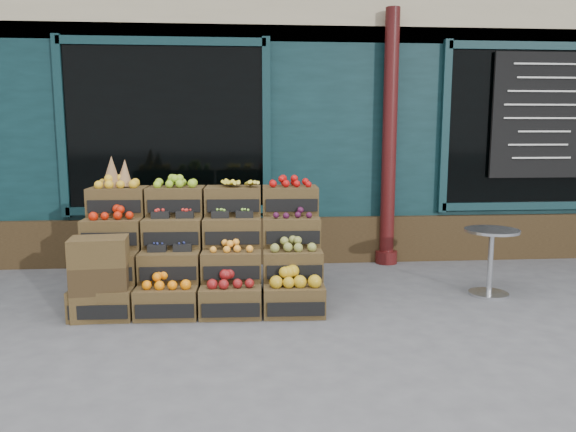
{
  "coord_description": "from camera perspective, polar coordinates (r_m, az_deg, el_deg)",
  "views": [
    {
      "loc": [
        -0.67,
        -4.96,
        1.74
      ],
      "look_at": [
        -0.2,
        0.7,
        0.85
      ],
      "focal_mm": 35.0,
      "sensor_mm": 36.0,
      "label": 1
    }
  ],
  "objects": [
    {
      "name": "shopkeeper",
      "position": [
        8.06,
        -11.96,
        3.38
      ],
      "size": [
        0.78,
        0.58,
        1.98
      ],
      "primitive_type": "imported",
      "rotation": [
        0.0,
        0.0,
        3.29
      ],
      "color": "#1E6A39",
      "rests_on": "ground"
    },
    {
      "name": "bistro_table",
      "position": [
        6.24,
        19.9,
        -3.67
      ],
      "size": [
        0.56,
        0.56,
        0.7
      ],
      "rotation": [
        0.0,
        0.0,
        0.14
      ],
      "color": "#B4B5BB",
      "rests_on": "ground"
    },
    {
      "name": "crate_display",
      "position": [
        5.75,
        -8.63,
        -4.13
      ],
      "size": [
        2.38,
        1.22,
        1.47
      ],
      "rotation": [
        0.0,
        0.0,
        -0.04
      ],
      "color": "#44331B",
      "rests_on": "ground"
    },
    {
      "name": "ground",
      "position": [
        5.3,
        2.83,
        -10.27
      ],
      "size": [
        60.0,
        60.0,
        0.0
      ],
      "primitive_type": "plane",
      "color": "#4C4C4F",
      "rests_on": "ground"
    },
    {
      "name": "shop_facade",
      "position": [
        10.12,
        -0.97,
        12.63
      ],
      "size": [
        12.0,
        6.24,
        4.8
      ],
      "color": "#0C282B",
      "rests_on": "ground"
    },
    {
      "name": "spare_crates",
      "position": [
        5.46,
        -18.53,
        -6.0
      ],
      "size": [
        0.53,
        0.39,
        0.76
      ],
      "rotation": [
        0.0,
        0.0,
        0.09
      ],
      "color": "#44331B",
      "rests_on": "ground"
    }
  ]
}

